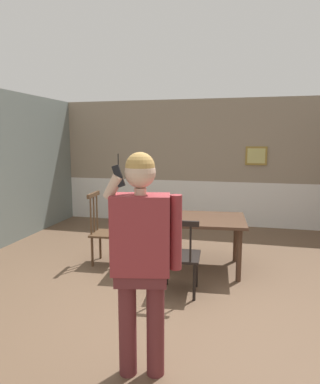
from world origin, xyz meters
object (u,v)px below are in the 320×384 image
at_px(dining_table, 186,223).
at_px(chair_near_window, 180,256).
at_px(chair_by_doorway, 104,231).
at_px(person_figure, 142,249).

bearing_deg(dining_table, chair_near_window, -85.24).
bearing_deg(chair_by_doorway, chair_near_window, 55.50).
xyz_separation_m(chair_by_doorway, person_figure, (1.27, -2.25, 0.53)).
relative_size(chair_by_doorway, person_figure, 0.61).
xyz_separation_m(dining_table, chair_by_doorway, (-1.21, -0.10, -0.16)).
height_order(dining_table, chair_near_window, chair_near_window).
bearing_deg(person_figure, dining_table, -100.78).
relative_size(dining_table, chair_by_doorway, 1.62).
height_order(chair_near_window, person_figure, person_figure).
bearing_deg(person_figure, chair_by_doorway, -72.75).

